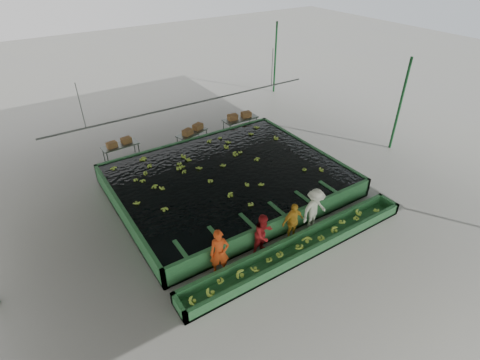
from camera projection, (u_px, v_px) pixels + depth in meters
ground at (246, 204)px, 16.54m from camera, size 80.00×80.00×0.00m
shed_roof at (247, 96)px, 13.80m from camera, size 20.00×22.00×0.04m
shed_posts at (247, 155)px, 15.17m from camera, size 20.00×22.00×5.00m
flotation_tank at (228, 180)px, 17.35m from camera, size 10.00×8.00×0.90m
tank_water at (228, 173)px, 17.13m from camera, size 9.70×7.70×0.00m
sorting_trough at (300, 248)px, 13.88m from camera, size 10.00×1.00×0.50m
cableway_rail at (190, 104)px, 18.40m from camera, size 0.08×0.08×14.00m
rail_hanger_left at (81, 106)px, 15.57m from camera, size 0.04×0.04×2.00m
rail_hanger_right at (272, 67)px, 20.13m from camera, size 0.04×0.04×2.00m
worker_a at (219, 253)px, 12.71m from camera, size 0.79×0.65×1.84m
worker_b at (264, 234)px, 13.60m from camera, size 0.93×0.78×1.71m
worker_c at (293, 222)px, 14.24m from camera, size 0.97×0.42×1.65m
worker_d at (315, 210)px, 14.69m from camera, size 1.25×0.78×1.86m
packing_table_left at (121, 152)px, 19.64m from camera, size 1.90×0.84×0.85m
packing_table_mid at (192, 139)px, 20.91m from camera, size 1.98×1.30×0.84m
packing_table_right at (240, 126)px, 22.25m from camera, size 2.10×0.86×0.95m
box_stack_left at (120, 145)px, 19.41m from camera, size 1.33×0.54×0.28m
box_stack_mid at (193, 132)px, 20.71m from camera, size 1.44×0.88×0.30m
box_stack_right at (239, 118)px, 21.98m from camera, size 1.47×0.57×0.31m
floating_bananas at (219, 165)px, 17.69m from camera, size 8.65×5.90×0.12m
trough_bananas at (301, 245)px, 13.80m from camera, size 8.76×0.58×0.12m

